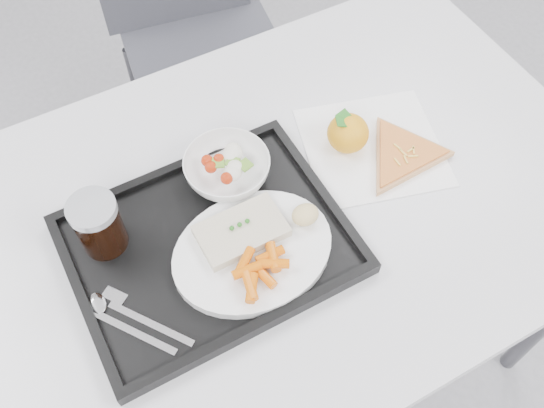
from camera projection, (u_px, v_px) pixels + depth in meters
name	position (u px, v px, depth m)	size (l,w,h in m)	color
table	(280.00, 220.00, 1.13)	(1.20, 0.80, 0.75)	silver
chair	(194.00, 20.00, 1.65)	(0.48, 0.48, 0.93)	#393A41
tray	(209.00, 245.00, 1.01)	(0.45, 0.35, 0.03)	black
dinner_plate	(253.00, 251.00, 0.99)	(0.27, 0.27, 0.02)	white
fish_fillet	(241.00, 231.00, 0.99)	(0.14, 0.09, 0.03)	beige
bread_roll	(305.00, 215.00, 1.00)	(0.05, 0.04, 0.03)	tan
salad_bowl	(227.00, 169.00, 1.06)	(0.15, 0.15, 0.05)	white
cola_glass	(98.00, 224.00, 0.96)	(0.08, 0.08, 0.11)	black
cutlery	(125.00, 317.00, 0.93)	(0.13, 0.16, 0.01)	silver
napkin	(372.00, 147.00, 1.14)	(0.31, 0.30, 0.00)	white
tangerine	(348.00, 133.00, 1.11)	(0.09, 0.09, 0.07)	#DA5D04
pizza_slice	(403.00, 154.00, 1.11)	(0.29, 0.29, 0.02)	#D7B761
carrot_pile	(261.00, 268.00, 0.95)	(0.10, 0.09, 0.03)	#D75E07
salad_contents	(229.00, 162.00, 1.06)	(0.08, 0.08, 0.03)	#A5250A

